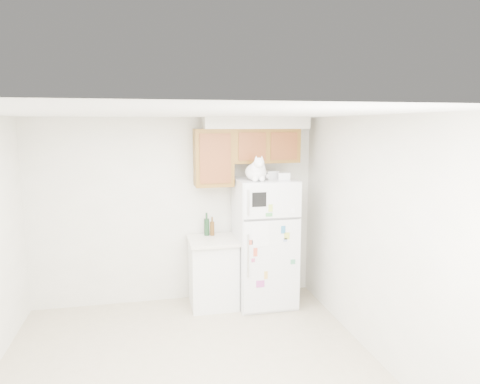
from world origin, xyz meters
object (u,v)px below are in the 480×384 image
object	(u,v)px
refrigerator	(265,242)
cat	(257,171)
storage_box_front	(284,176)
bottle_amber	(212,226)
storage_box_back	(271,175)
base_counter	(213,272)
bottle_green	(207,224)

from	to	relation	value
refrigerator	cat	world-z (taller)	cat
cat	storage_box_front	distance (m)	0.38
cat	bottle_amber	world-z (taller)	cat
storage_box_back	storage_box_front	xyz separation A→B (m)	(0.13, -0.15, -0.01)
storage_box_back	bottle_amber	world-z (taller)	storage_box_back
bottle_amber	storage_box_back	bearing A→B (deg)	-13.64
refrigerator	base_counter	distance (m)	0.79
base_counter	refrigerator	bearing A→B (deg)	-6.09
storage_box_back	bottle_green	distance (m)	1.09
base_counter	cat	world-z (taller)	cat
bottle_green	bottle_amber	bearing A→B (deg)	-14.19
refrigerator	storage_box_front	xyz separation A→B (m)	(0.22, -0.10, 0.89)
base_counter	storage_box_front	xyz separation A→B (m)	(0.91, -0.17, 1.28)
cat	storage_box_back	size ratio (longest dim) A/B	2.62
storage_box_front	bottle_green	xyz separation A→B (m)	(-0.96, 0.35, -0.67)
storage_box_back	refrigerator	bearing A→B (deg)	-169.56
refrigerator	cat	xyz separation A→B (m)	(-0.15, -0.13, 0.97)
storage_box_front	bottle_green	distance (m)	1.23
base_counter	storage_box_front	size ratio (longest dim) A/B	6.13
bottle_green	storage_box_back	bearing A→B (deg)	-13.68
cat	bottle_amber	size ratio (longest dim) A/B	1.85
refrigerator	storage_box_front	world-z (taller)	storage_box_front
storage_box_front	cat	bearing A→B (deg)	-165.53
bottle_green	bottle_amber	size ratio (longest dim) A/B	1.22
refrigerator	bottle_amber	size ratio (longest dim) A/B	6.65
refrigerator	base_counter	world-z (taller)	refrigerator
refrigerator	bottle_amber	world-z (taller)	refrigerator
base_counter	storage_box_front	world-z (taller)	storage_box_front
storage_box_back	bottle_green	size ratio (longest dim) A/B	0.58
storage_box_back	storage_box_front	size ratio (longest dim) A/B	1.20
base_counter	bottle_amber	bearing A→B (deg)	83.28
storage_box_back	bottle_green	xyz separation A→B (m)	(-0.84, 0.20, -0.67)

